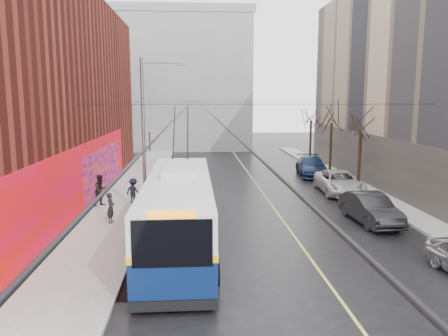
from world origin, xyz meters
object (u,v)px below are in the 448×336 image
(tree_far, at_px, (311,113))
(pedestrian_a, at_px, (111,208))
(streetlight_pole, at_px, (146,130))
(parked_car_b, at_px, (370,208))
(pedestrian_c, at_px, (133,191))
(trolleybus, at_px, (179,210))
(parked_car_c, at_px, (339,182))
(pedestrian_b, at_px, (101,190))
(parked_car_d, at_px, (312,166))
(following_car, at_px, (188,169))
(tree_mid, at_px, (332,115))
(tree_near, at_px, (361,122))

(tree_far, distance_m, pedestrian_a, 28.65)
(streetlight_pole, bearing_deg, tree_far, 52.88)
(parked_car_b, bearing_deg, pedestrian_c, 156.65)
(streetlight_pole, height_order, trolleybus, streetlight_pole)
(parked_car_c, bearing_deg, parked_car_b, -93.21)
(parked_car_b, bearing_deg, trolleybus, -166.38)
(streetlight_pole, bearing_deg, pedestrian_b, 161.67)
(parked_car_c, xyz_separation_m, parked_car_d, (-0.06, 7.16, 0.03))
(parked_car_d, xyz_separation_m, pedestrian_c, (-14.05, -9.96, 0.13))
(trolleybus, height_order, following_car, trolleybus)
(tree_mid, height_order, pedestrian_b, tree_mid)
(pedestrian_a, bearing_deg, streetlight_pole, -23.04)
(trolleybus, relative_size, parked_car_d, 2.32)
(parked_car_b, xyz_separation_m, pedestrian_b, (-15.22, 4.24, 0.31))
(trolleybus, xyz_separation_m, parked_car_d, (10.91, 17.87, -0.91))
(tree_near, xyz_separation_m, tree_far, (0.00, 14.00, 0.17))
(tree_far, xyz_separation_m, parked_car_d, (-2.15, -8.62, -4.32))
(parked_car_b, height_order, pedestrian_b, pedestrian_b)
(tree_far, height_order, pedestrian_a, tree_far)
(parked_car_b, relative_size, parked_car_c, 0.85)
(following_car, bearing_deg, parked_car_d, 8.66)
(trolleybus, xyz_separation_m, pedestrian_b, (-5.04, 7.47, -0.62))
(tree_mid, relative_size, trolleybus, 0.51)
(trolleybus, bearing_deg, pedestrian_a, 135.46)
(trolleybus, distance_m, parked_car_d, 20.96)
(streetlight_pole, height_order, parked_car_d, streetlight_pole)
(tree_near, bearing_deg, pedestrian_b, -164.50)
(tree_mid, distance_m, pedestrian_c, 20.37)
(tree_near, distance_m, pedestrian_c, 17.30)
(streetlight_pole, bearing_deg, parked_car_d, 41.22)
(pedestrian_b, relative_size, pedestrian_c, 1.19)
(pedestrian_a, distance_m, pedestrian_b, 4.03)
(following_car, bearing_deg, tree_far, 41.31)
(tree_near, xyz_separation_m, parked_car_c, (-2.09, -1.78, -4.18))
(parked_car_b, xyz_separation_m, parked_car_c, (0.79, 7.48, -0.01))
(parked_car_d, bearing_deg, pedestrian_a, -129.98)
(parked_car_b, relative_size, pedestrian_a, 3.01)
(streetlight_pole, distance_m, pedestrian_b, 4.86)
(tree_far, bearing_deg, pedestrian_c, -131.07)
(tree_far, xyz_separation_m, following_car, (-12.94, -9.07, -4.33))
(tree_far, distance_m, parked_car_d, 9.88)
(tree_far, distance_m, following_car, 16.38)
(parked_car_c, height_order, pedestrian_a, pedestrian_a)
(parked_car_b, bearing_deg, streetlight_pole, 161.12)
(parked_car_c, bearing_deg, tree_far, 85.28)
(parked_car_b, bearing_deg, following_car, 121.34)
(tree_far, xyz_separation_m, parked_car_c, (-2.09, -15.78, -4.35))
(pedestrian_a, distance_m, pedestrian_c, 4.29)
(tree_far, bearing_deg, trolleybus, -116.24)
(parked_car_d, distance_m, pedestrian_a, 20.41)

